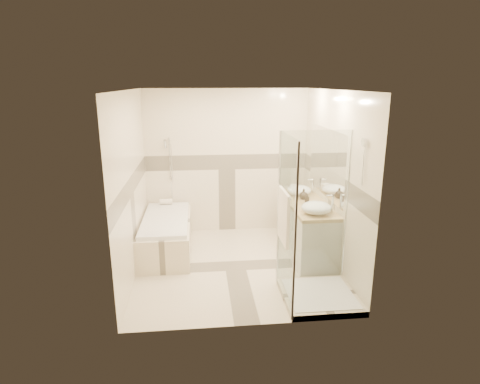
{
  "coord_description": "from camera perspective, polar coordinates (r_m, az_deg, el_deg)",
  "views": [
    {
      "loc": [
        -0.49,
        -5.35,
        2.61
      ],
      "look_at": [
        0.1,
        0.25,
        1.05
      ],
      "focal_mm": 30.0,
      "sensor_mm": 36.0,
      "label": 1
    }
  ],
  "objects": [
    {
      "name": "faucet_near",
      "position": [
        6.52,
        10.3,
        0.95
      ],
      "size": [
        0.11,
        0.03,
        0.26
      ],
      "color": "silver",
      "rests_on": "vanity"
    },
    {
      "name": "bathtub",
      "position": [
        6.45,
        -10.42,
        -5.71
      ],
      "size": [
        0.75,
        1.7,
        0.56
      ],
      "color": "beige",
      "rests_on": "ground"
    },
    {
      "name": "rolled_towel",
      "position": [
        7.02,
        -10.47,
        -1.36
      ],
      "size": [
        0.21,
        0.1,
        0.1
      ],
      "primitive_type": "cylinder",
      "rotation": [
        0.0,
        1.57,
        0.0
      ],
      "color": "white",
      "rests_on": "bathtub"
    },
    {
      "name": "vessel_sink_near",
      "position": [
        6.49,
        8.43,
        0.26
      ],
      "size": [
        0.38,
        0.38,
        0.15
      ],
      "primitive_type": "ellipsoid",
      "color": "white",
      "rests_on": "vanity"
    },
    {
      "name": "amenity_bottle_b",
      "position": [
        6.24,
        9.03,
        -0.3
      ],
      "size": [
        0.17,
        0.17,
        0.17
      ],
      "primitive_type": "imported",
      "rotation": [
        0.0,
        0.0,
        0.34
      ],
      "color": "black",
      "rests_on": "vanity"
    },
    {
      "name": "folded_towels",
      "position": [
        6.79,
        7.78,
        0.63
      ],
      "size": [
        0.17,
        0.25,
        0.07
      ],
      "primitive_type": "cube",
      "rotation": [
        0.0,
        0.0,
        -0.17
      ],
      "color": "white",
      "rests_on": "vanity"
    },
    {
      "name": "shower_enclosure",
      "position": [
        5.03,
        9.93,
        -9.47
      ],
      "size": [
        0.96,
        0.93,
        2.04
      ],
      "color": "beige",
      "rests_on": "ground"
    },
    {
      "name": "vessel_sink_far",
      "position": [
        5.6,
        10.82,
        -2.21
      ],
      "size": [
        0.42,
        0.42,
        0.17
      ],
      "primitive_type": "ellipsoid",
      "color": "white",
      "rests_on": "vanity"
    },
    {
      "name": "vanity",
      "position": [
        6.27,
        9.35,
        -5.12
      ],
      "size": [
        0.58,
        1.62,
        0.85
      ],
      "color": "silver",
      "rests_on": "ground"
    },
    {
      "name": "room",
      "position": [
        5.56,
        -0.2,
        1.41
      ],
      "size": [
        2.82,
        3.02,
        2.52
      ],
      "color": "beige",
      "rests_on": "ground"
    },
    {
      "name": "amenity_bottle_a",
      "position": [
        6.05,
        9.53,
        -0.94
      ],
      "size": [
        0.08,
        0.08,
        0.14
      ],
      "primitive_type": "imported",
      "rotation": [
        0.0,
        0.0,
        -0.28
      ],
      "color": "black",
      "rests_on": "vanity"
    },
    {
      "name": "faucet_far",
      "position": [
        5.65,
        12.96,
        -1.41
      ],
      "size": [
        0.11,
        0.03,
        0.27
      ],
      "color": "silver",
      "rests_on": "vanity"
    }
  ]
}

